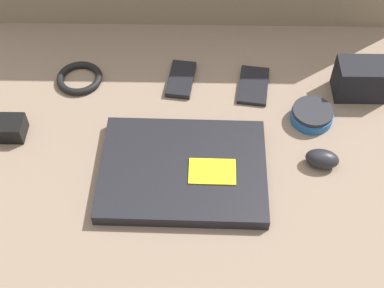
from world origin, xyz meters
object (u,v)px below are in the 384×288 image
at_px(laptop, 183,170).
at_px(charger_brick, 10,128).
at_px(phone_silver, 253,85).
at_px(phone_black, 181,79).
at_px(computer_mouse, 322,159).
at_px(camera_pouch, 361,79).
at_px(speaker_puck, 312,115).

bearing_deg(laptop, charger_brick, 166.02).
height_order(phone_silver, phone_black, phone_black).
distance_m(phone_silver, phone_black, 0.16).
bearing_deg(computer_mouse, phone_silver, 131.34).
bearing_deg(computer_mouse, charger_brick, -174.42).
bearing_deg(camera_pouch, speaker_puck, -143.53).
xyz_separation_m(speaker_puck, camera_pouch, (0.11, 0.08, 0.03)).
bearing_deg(speaker_puck, computer_mouse, -87.72).
relative_size(speaker_puck, camera_pouch, 0.81).
bearing_deg(charger_brick, computer_mouse, -6.08).
height_order(speaker_puck, phone_black, speaker_puck).
distance_m(speaker_puck, charger_brick, 0.63).
xyz_separation_m(laptop, phone_silver, (0.15, 0.24, -0.01)).
xyz_separation_m(phone_silver, phone_black, (-0.16, 0.02, 0.00)).
relative_size(computer_mouse, charger_brick, 1.24).
relative_size(laptop, charger_brick, 5.55).
bearing_deg(laptop, camera_pouch, 32.10).
height_order(speaker_puck, camera_pouch, camera_pouch).
relative_size(laptop, computer_mouse, 4.46).
distance_m(speaker_puck, phone_silver, 0.15).
height_order(computer_mouse, camera_pouch, camera_pouch).
distance_m(computer_mouse, speaker_puck, 0.12).
relative_size(phone_black, charger_brick, 1.97).
relative_size(phone_silver, phone_black, 1.06).
height_order(laptop, camera_pouch, camera_pouch).
distance_m(phone_black, camera_pouch, 0.39).
distance_m(laptop, computer_mouse, 0.27).
height_order(computer_mouse, phone_black, computer_mouse).
bearing_deg(laptop, phone_silver, 59.16).
bearing_deg(charger_brick, phone_silver, 16.13).
xyz_separation_m(speaker_puck, phone_black, (-0.28, 0.11, -0.01)).
bearing_deg(speaker_puck, laptop, -151.23).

